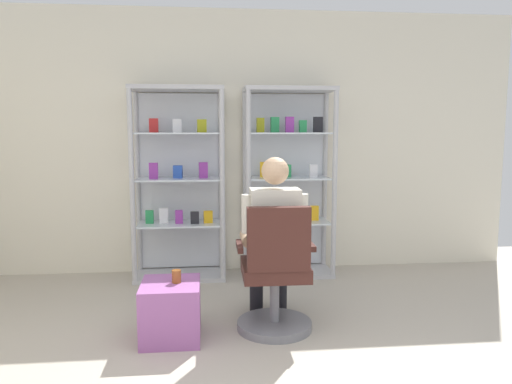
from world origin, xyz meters
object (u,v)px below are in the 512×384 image
Objects in this scene: display_cabinet_right at (287,181)px; tea_glass at (176,276)px; display_cabinet_left at (179,182)px; seated_shopkeeper at (273,233)px; office_chair at (276,280)px; storage_crate at (171,311)px.

display_cabinet_right reaches higher than tea_glass.
display_cabinet_left is 1.47× the size of seated_shopkeeper.
office_chair is 0.36m from seated_shopkeeper.
seated_shopkeeper is 0.78m from tea_glass.
tea_glass is (0.05, -1.54, -0.51)m from display_cabinet_left.
office_chair is at bearing -102.53° from display_cabinet_right.
display_cabinet_right is at bearing 54.64° from storage_crate.
display_cabinet_right is 2.04m from storage_crate.
office_chair is at bearing -90.69° from seated_shopkeeper.
display_cabinet_left reaches higher than storage_crate.
display_cabinet_right is 1.47× the size of seated_shopkeeper.
office_chair is at bearing 2.44° from storage_crate.
tea_glass is at bearing -177.65° from office_chair.
display_cabinet_left is at bearing 90.28° from storage_crate.
office_chair is (-0.33, -1.51, -0.57)m from display_cabinet_right.
display_cabinet_left is at bearing 91.92° from tea_glass.
display_cabinet_left is 1.57m from seated_shopkeeper.
storage_crate is at bearing -165.56° from seated_shopkeeper.
storage_crate is at bearing -176.18° from tea_glass.
office_chair is (0.76, -1.51, -0.57)m from display_cabinet_left.
seated_shopkeeper is at bearing -60.26° from display_cabinet_left.
display_cabinet_right reaches higher than seated_shopkeeper.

